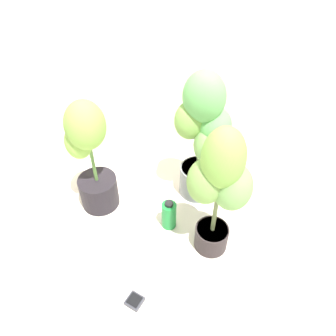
% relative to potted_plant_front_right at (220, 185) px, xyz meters
% --- Properties ---
extents(ground_plane, '(8.00, 8.00, 0.00)m').
position_rel_potted_plant_front_right_xyz_m(ground_plane, '(-0.26, 0.06, -0.50)').
color(ground_plane, silver).
rests_on(ground_plane, ground).
extents(mylar_back_wall, '(3.20, 0.01, 2.00)m').
position_rel_potted_plant_front_right_xyz_m(mylar_back_wall, '(-0.26, 0.92, 0.50)').
color(mylar_back_wall, silver).
rests_on(mylar_back_wall, ground).
extents(potted_plant_front_right, '(0.33, 0.24, 0.84)m').
position_rel_potted_plant_front_right_xyz_m(potted_plant_front_right, '(0.00, 0.00, 0.00)').
color(potted_plant_front_right, '#2B2325').
rests_on(potted_plant_front_right, ground).
extents(potted_plant_back_left, '(0.30, 0.30, 0.77)m').
position_rel_potted_plant_front_right_xyz_m(potted_plant_back_left, '(-0.63, 0.45, -0.10)').
color(potted_plant_back_left, black).
rests_on(potted_plant_back_left, ground).
extents(potted_plant_back_right, '(0.38, 0.32, 0.88)m').
position_rel_potted_plant_front_right_xyz_m(potted_plant_back_right, '(0.03, 0.43, -0.01)').
color(potted_plant_back_right, slate).
rests_on(potted_plant_back_right, ground).
extents(hygrometer_box, '(0.11, 0.11, 0.03)m').
position_rel_potted_plant_front_right_xyz_m(hygrometer_box, '(-0.48, -0.26, -0.49)').
color(hygrometer_box, '#30313B').
rests_on(hygrometer_box, ground).
extents(nutrient_bottle, '(0.09, 0.09, 0.21)m').
position_rel_potted_plant_front_right_xyz_m(nutrient_bottle, '(-0.21, 0.19, -0.40)').
color(nutrient_bottle, '#1C8336').
rests_on(nutrient_bottle, ground).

